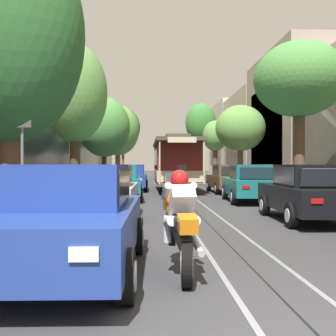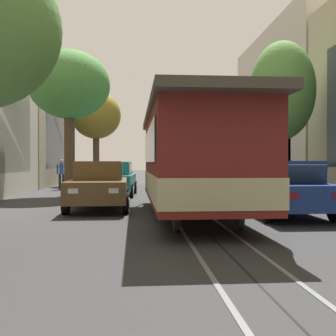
% 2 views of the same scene
% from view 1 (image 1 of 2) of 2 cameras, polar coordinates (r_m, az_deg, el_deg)
% --- Properties ---
extents(ground_plane, '(160.00, 160.00, 0.00)m').
position_cam_1_polar(ground_plane, '(27.26, 0.79, -2.84)').
color(ground_plane, '#38383A').
extents(trolley_track_rails, '(1.14, 68.16, 0.01)m').
position_cam_1_polar(trolley_track_rails, '(31.27, 0.37, -2.41)').
color(trolley_track_rails, gray).
rests_on(trolley_track_rails, ground).
extents(building_facade_left, '(5.90, 59.86, 10.65)m').
position_cam_1_polar(building_facade_left, '(30.71, -18.44, 6.43)').
color(building_facade_left, beige).
rests_on(building_facade_left, ground).
extents(building_facade_right, '(4.93, 59.86, 9.91)m').
position_cam_1_polar(building_facade_right, '(34.26, 16.31, 5.17)').
color(building_facade_right, tan).
rests_on(building_facade_right, ground).
extents(parked_car_blue_near_left, '(2.05, 4.38, 1.58)m').
position_cam_1_polar(parked_car_blue_near_left, '(6.24, -12.99, -6.71)').
color(parked_car_blue_near_left, '#233D93').
rests_on(parked_car_blue_near_left, ground).
extents(parked_car_silver_second_left, '(2.03, 4.37, 1.58)m').
position_cam_1_polar(parked_car_silver_second_left, '(12.23, -8.74, -3.18)').
color(parked_car_silver_second_left, '#B7B7BC').
rests_on(parked_car_silver_second_left, ground).
extents(parked_car_teal_mid_left, '(2.10, 4.41, 1.58)m').
position_cam_1_polar(parked_car_teal_mid_left, '(18.75, -6.57, -1.91)').
color(parked_car_teal_mid_left, '#196B70').
rests_on(parked_car_teal_mid_left, ground).
extents(parked_car_blue_fourth_left, '(2.01, 4.37, 1.58)m').
position_cam_1_polar(parked_car_blue_fourth_left, '(25.26, -5.03, -1.29)').
color(parked_car_blue_fourth_left, '#233D93').
rests_on(parked_car_blue_fourth_left, ground).
extents(parked_car_black_second_right, '(2.08, 4.40, 1.58)m').
position_cam_1_polar(parked_car_black_second_right, '(12.25, 18.63, -3.20)').
color(parked_car_black_second_right, black).
rests_on(parked_car_black_second_right, ground).
extents(parked_car_teal_mid_right, '(2.14, 4.42, 1.58)m').
position_cam_1_polar(parked_car_teal_mid_right, '(17.84, 11.15, -2.04)').
color(parked_car_teal_mid_right, '#196B70').
rests_on(parked_car_teal_mid_right, ground).
extents(parked_car_brown_fourth_right, '(2.07, 4.39, 1.58)m').
position_cam_1_polar(parked_car_brown_fourth_right, '(23.44, 8.25, -1.43)').
color(parked_car_brown_fourth_right, brown).
rests_on(parked_car_brown_fourth_right, ground).
extents(street_tree_kerb_left_near, '(3.12, 2.57, 6.59)m').
position_cam_1_polar(street_tree_kerb_left_near, '(9.74, -20.77, 16.37)').
color(street_tree_kerb_left_near, brown).
rests_on(street_tree_kerb_left_near, ground).
extents(street_tree_kerb_left_second, '(2.87, 3.05, 6.96)m').
position_cam_1_polar(street_tree_kerb_left_second, '(19.31, -12.58, 9.77)').
color(street_tree_kerb_left_second, '#4C3826').
rests_on(street_tree_kerb_left_second, ground).
extents(street_tree_kerb_left_mid, '(3.50, 3.51, 6.16)m').
position_cam_1_polar(street_tree_kerb_left_mid, '(28.75, -8.72, 5.53)').
color(street_tree_kerb_left_mid, '#4C3826').
rests_on(street_tree_kerb_left_mid, ground).
extents(street_tree_kerb_left_fourth, '(3.90, 3.88, 7.06)m').
position_cam_1_polar(street_tree_kerb_left_fourth, '(38.87, -6.86, 5.10)').
color(street_tree_kerb_left_fourth, brown).
rests_on(street_tree_kerb_left_fourth, ground).
extents(street_tree_kerb_left_far, '(3.96, 3.85, 8.24)m').
position_cam_1_polar(street_tree_kerb_left_far, '(48.91, -6.16, 5.47)').
color(street_tree_kerb_left_far, brown).
rests_on(street_tree_kerb_left_far, ground).
extents(street_tree_kerb_right_second, '(3.77, 3.98, 6.75)m').
position_cam_1_polar(street_tree_kerb_right_second, '(18.74, 17.47, 11.31)').
color(street_tree_kerb_right_second, brown).
rests_on(street_tree_kerb_right_second, ground).
extents(street_tree_kerb_right_mid, '(3.46, 3.00, 5.70)m').
position_cam_1_polar(street_tree_kerb_right_mid, '(29.44, 9.86, 5.34)').
color(street_tree_kerb_right_mid, brown).
rests_on(street_tree_kerb_right_mid, ground).
extents(street_tree_kerb_right_fourth, '(2.30, 2.46, 5.62)m').
position_cam_1_polar(street_tree_kerb_right_fourth, '(38.54, 6.45, 4.23)').
color(street_tree_kerb_right_fourth, brown).
rests_on(street_tree_kerb_right_fourth, ground).
extents(street_tree_kerb_right_far, '(3.58, 3.22, 8.65)m').
position_cam_1_polar(street_tree_kerb_right_far, '(48.61, 4.51, 6.04)').
color(street_tree_kerb_right_far, brown).
rests_on(street_tree_kerb_right_far, ground).
extents(cable_car_trolley, '(2.66, 9.15, 3.28)m').
position_cam_1_polar(cable_car_trolley, '(25.64, 0.99, 0.66)').
color(cable_car_trolley, maroon).
rests_on(cable_car_trolley, ground).
extents(motorcycle_with_rider, '(0.59, 1.97, 1.50)m').
position_cam_1_polar(motorcycle_with_rider, '(6.00, 1.62, -7.27)').
color(motorcycle_with_rider, black).
rests_on(motorcycle_with_rider, ground).
extents(street_sign_post, '(0.36, 0.07, 2.85)m').
position_cam_1_polar(street_sign_post, '(8.73, -19.29, 1.67)').
color(street_sign_post, slate).
rests_on(street_sign_post, ground).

